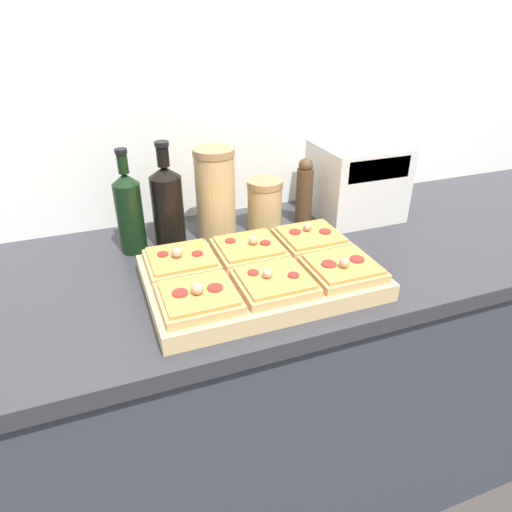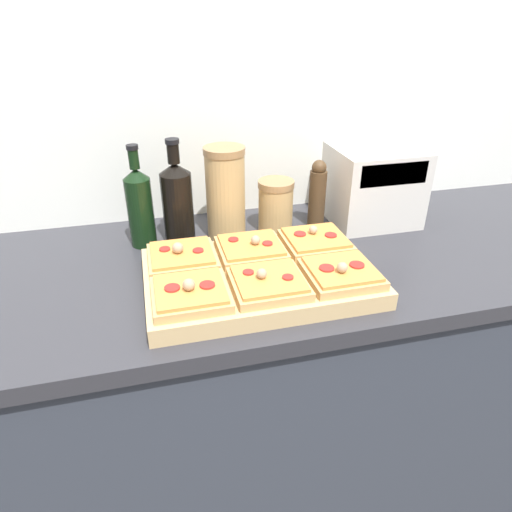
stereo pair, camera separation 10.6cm
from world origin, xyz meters
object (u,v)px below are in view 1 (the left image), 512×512
object	(u,v)px
cutting_board	(261,277)
toaster_oven	(357,181)
olive_oil_bottle	(129,211)
grain_jar_short	(265,205)
pepper_mill	(304,192)
grain_jar_tall	(215,194)
wine_bottle	(168,205)

from	to	relation	value
cutting_board	toaster_oven	bearing A→B (deg)	33.67
olive_oil_bottle	toaster_oven	distance (m)	0.67
cutting_board	olive_oil_bottle	xyz separation A→B (m)	(-0.25, 0.28, 0.09)
grain_jar_short	pepper_mill	distance (m)	0.13
grain_jar_short	grain_jar_tall	bearing A→B (deg)	-180.00
olive_oil_bottle	toaster_oven	size ratio (longest dim) A/B	1.02
olive_oil_bottle	pepper_mill	bearing A→B (deg)	-0.00
grain_jar_tall	pepper_mill	size ratio (longest dim) A/B	1.28
cutting_board	wine_bottle	xyz separation A→B (m)	(-0.15, 0.28, 0.09)
pepper_mill	toaster_oven	world-z (taller)	toaster_oven
grain_jar_tall	toaster_oven	world-z (taller)	grain_jar_tall
grain_jar_short	toaster_oven	world-z (taller)	toaster_oven
grain_jar_tall	toaster_oven	size ratio (longest dim) A/B	0.94
wine_bottle	grain_jar_short	size ratio (longest dim) A/B	1.89
wine_bottle	pepper_mill	size ratio (longest dim) A/B	1.42
pepper_mill	olive_oil_bottle	bearing A→B (deg)	180.00
wine_bottle	toaster_oven	bearing A→B (deg)	-0.09
olive_oil_bottle	grain_jar_tall	world-z (taller)	olive_oil_bottle
grain_jar_short	pepper_mill	world-z (taller)	pepper_mill
olive_oil_bottle	toaster_oven	xyz separation A→B (m)	(0.67, -0.00, -0.00)
olive_oil_bottle	wine_bottle	size ratio (longest dim) A/B	0.97
grain_jar_short	cutting_board	bearing A→B (deg)	-113.30
wine_bottle	pepper_mill	world-z (taller)	wine_bottle
wine_bottle	grain_jar_tall	world-z (taller)	wine_bottle
grain_jar_short	pepper_mill	xyz separation A→B (m)	(0.12, -0.00, 0.02)
olive_oil_bottle	wine_bottle	xyz separation A→B (m)	(0.10, -0.00, 0.00)
grain_jar_tall	grain_jar_short	size ratio (longest dim) A/B	1.69
cutting_board	grain_jar_short	distance (m)	0.31
grain_jar_short	toaster_oven	bearing A→B (deg)	-0.17
cutting_board	wine_bottle	bearing A→B (deg)	118.84
wine_bottle	cutting_board	bearing A→B (deg)	-61.16
wine_bottle	olive_oil_bottle	bearing A→B (deg)	180.00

